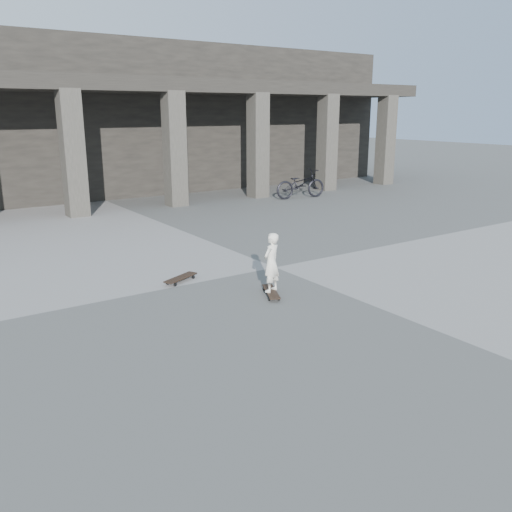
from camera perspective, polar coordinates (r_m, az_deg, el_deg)
ground at (r=11.90m, az=2.05°, el=-1.20°), size 90.00×90.00×0.00m
colonnade at (r=23.95m, az=-18.31°, el=13.61°), size 28.00×8.82×6.00m
longboard at (r=10.10m, az=1.60°, el=-3.80°), size 0.54×0.86×0.09m
skateboard_spare at (r=11.00m, az=-7.94°, el=-2.31°), size 0.84×0.54×0.10m
child at (r=9.93m, az=1.62°, el=-0.68°), size 0.47×0.40×1.11m
bicycle at (r=21.39m, az=4.70°, el=7.56°), size 2.20×1.02×1.11m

